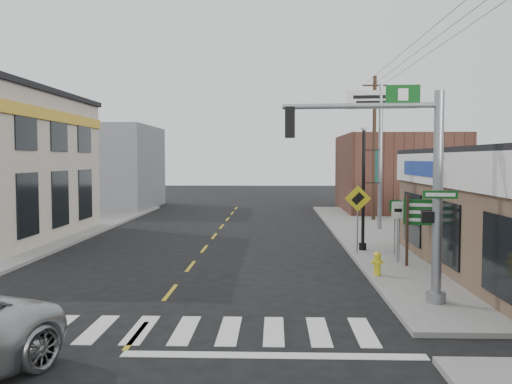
{
  "coord_description": "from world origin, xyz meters",
  "views": [
    {
      "loc": [
        3.01,
        -12.15,
        3.86
      ],
      "look_at": [
        2.42,
        5.93,
        2.8
      ],
      "focal_mm": 40.0,
      "sensor_mm": 36.0,
      "label": 1
    }
  ],
  "objects_px": {
    "utility_pole_far": "(374,146)",
    "dance_center_sign": "(381,122)",
    "guide_sign": "(424,219)",
    "fire_hydrant": "(377,262)",
    "lamp_post": "(365,177)",
    "traffic_signal_pole": "(412,173)",
    "bare_tree": "(459,155)"
  },
  "relations": [
    {
      "from": "bare_tree",
      "to": "dance_center_sign",
      "type": "bearing_deg",
      "value": 91.18
    },
    {
      "from": "dance_center_sign",
      "to": "utility_pole_far",
      "type": "bearing_deg",
      "value": 89.3
    },
    {
      "from": "dance_center_sign",
      "to": "utility_pole_far",
      "type": "xyz_separation_m",
      "value": [
        0.47,
        4.65,
        -1.2
      ]
    },
    {
      "from": "utility_pole_far",
      "to": "guide_sign",
      "type": "bearing_deg",
      "value": -94.69
    },
    {
      "from": "traffic_signal_pole",
      "to": "lamp_post",
      "type": "distance_m",
      "value": 8.55
    },
    {
      "from": "traffic_signal_pole",
      "to": "utility_pole_far",
      "type": "bearing_deg",
      "value": 88.26
    },
    {
      "from": "guide_sign",
      "to": "fire_hydrant",
      "type": "relative_size",
      "value": 3.28
    },
    {
      "from": "fire_hydrant",
      "to": "utility_pole_far",
      "type": "distance_m",
      "value": 17.59
    },
    {
      "from": "traffic_signal_pole",
      "to": "lamp_post",
      "type": "height_order",
      "value": "traffic_signal_pole"
    },
    {
      "from": "utility_pole_far",
      "to": "dance_center_sign",
      "type": "bearing_deg",
      "value": -97.23
    },
    {
      "from": "guide_sign",
      "to": "fire_hydrant",
      "type": "xyz_separation_m",
      "value": [
        -1.9,
        -1.64,
        -1.22
      ]
    },
    {
      "from": "fire_hydrant",
      "to": "utility_pole_far",
      "type": "xyz_separation_m",
      "value": [
        2.77,
        16.88,
        4.07
      ]
    },
    {
      "from": "lamp_post",
      "to": "dance_center_sign",
      "type": "bearing_deg",
      "value": 56.92
    },
    {
      "from": "fire_hydrant",
      "to": "bare_tree",
      "type": "bearing_deg",
      "value": 2.83
    },
    {
      "from": "fire_hydrant",
      "to": "bare_tree",
      "type": "relative_size",
      "value": 0.16
    },
    {
      "from": "guide_sign",
      "to": "bare_tree",
      "type": "xyz_separation_m",
      "value": [
        0.65,
        -1.52,
        2.22
      ]
    },
    {
      "from": "guide_sign",
      "to": "utility_pole_far",
      "type": "distance_m",
      "value": 15.52
    },
    {
      "from": "traffic_signal_pole",
      "to": "guide_sign",
      "type": "distance_m",
      "value": 5.61
    },
    {
      "from": "lamp_post",
      "to": "utility_pole_far",
      "type": "bearing_deg",
      "value": 60.51
    },
    {
      "from": "utility_pole_far",
      "to": "bare_tree",
      "type": "bearing_deg",
      "value": -92.17
    },
    {
      "from": "dance_center_sign",
      "to": "bare_tree",
      "type": "height_order",
      "value": "dance_center_sign"
    },
    {
      "from": "guide_sign",
      "to": "bare_tree",
      "type": "bearing_deg",
      "value": -48.19
    },
    {
      "from": "traffic_signal_pole",
      "to": "fire_hydrant",
      "type": "height_order",
      "value": "traffic_signal_pole"
    },
    {
      "from": "guide_sign",
      "to": "dance_center_sign",
      "type": "bearing_deg",
      "value": 106.49
    },
    {
      "from": "dance_center_sign",
      "to": "bare_tree",
      "type": "distance_m",
      "value": 12.24
    },
    {
      "from": "traffic_signal_pole",
      "to": "guide_sign",
      "type": "bearing_deg",
      "value": 77.19
    },
    {
      "from": "traffic_signal_pole",
      "to": "bare_tree",
      "type": "height_order",
      "value": "traffic_signal_pole"
    },
    {
      "from": "traffic_signal_pole",
      "to": "lamp_post",
      "type": "bearing_deg",
      "value": 94.4
    },
    {
      "from": "traffic_signal_pole",
      "to": "dance_center_sign",
      "type": "height_order",
      "value": "dance_center_sign"
    },
    {
      "from": "traffic_signal_pole",
      "to": "dance_center_sign",
      "type": "relative_size",
      "value": 0.73
    },
    {
      "from": "guide_sign",
      "to": "lamp_post",
      "type": "bearing_deg",
      "value": 132.33
    },
    {
      "from": "lamp_post",
      "to": "guide_sign",
      "type": "bearing_deg",
      "value": -84.32
    }
  ]
}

